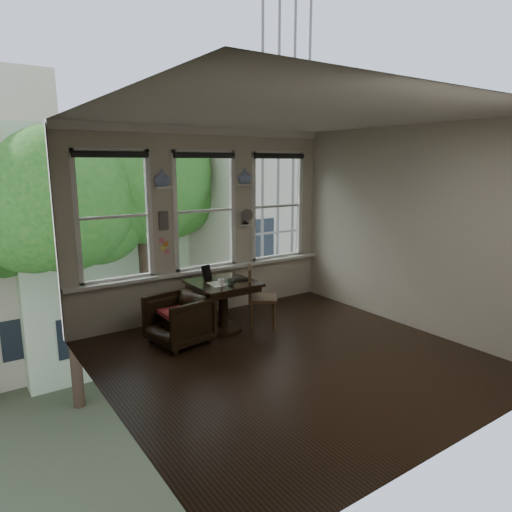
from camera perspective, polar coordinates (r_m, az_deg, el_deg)
ground at (r=5.99m, az=4.25°, el=-12.66°), size 4.50×4.50×0.00m
ceiling at (r=5.49m, az=4.74°, el=17.22°), size 4.50×4.50×0.00m
wall_back at (r=7.41m, az=-6.53°, el=4.09°), size 4.50×0.00×4.50m
wall_front at (r=4.09m, az=24.71°, el=-3.03°), size 4.50×0.00×4.50m
wall_left at (r=4.51m, az=-18.37°, el=-1.26°), size 0.00×4.50×4.50m
wall_right at (r=7.16m, az=18.66°, el=3.30°), size 0.00×4.50×4.50m
window_left at (r=6.83m, az=-17.39°, el=4.70°), size 1.10×0.12×1.90m
window_center at (r=7.39m, az=-6.56°, el=5.63°), size 1.10×0.12×1.90m
window_right at (r=8.17m, az=2.51°, el=6.26°), size 1.10×0.12×1.90m
shelf_left at (r=6.96m, az=-11.58°, el=8.41°), size 0.26×0.16×0.03m
shelf_right at (r=7.64m, az=-1.41°, el=8.90°), size 0.26×0.16×0.03m
intercom at (r=7.03m, az=-11.51°, el=4.35°), size 0.14×0.06×0.28m
sticky_notes at (r=7.08m, az=-11.41°, el=1.54°), size 0.16×0.01×0.24m
desk_fan at (r=7.67m, az=-1.31°, el=4.64°), size 0.20×0.20×0.24m
vase_left at (r=6.95m, az=-11.62°, el=9.56°), size 0.24×0.24×0.25m
vase_right at (r=7.63m, az=-1.42°, el=9.95°), size 0.24×0.24×0.25m
table at (r=6.79m, az=-4.12°, el=-6.29°), size 0.90×0.90×0.75m
armchair_left at (r=6.39m, az=-9.62°, el=-7.88°), size 0.86×0.85×0.69m
cushion_red at (r=6.36m, az=-9.66°, el=-6.98°), size 0.45×0.45×0.06m
side_chair_right at (r=6.90m, az=0.83°, el=-5.23°), size 0.58×0.58×0.92m
laptop at (r=6.72m, az=-2.19°, el=-3.02°), size 0.35×0.28×0.02m
mug at (r=6.48m, az=-4.40°, el=-3.31°), size 0.10×0.10×0.09m
drinking_glass at (r=6.44m, az=-3.16°, el=-3.39°), size 0.14×0.14×0.09m
tablet at (r=6.80m, az=-6.19°, el=-2.07°), size 0.17×0.12×0.22m
papers at (r=6.57m, az=-4.81°, el=-3.51°), size 0.23×0.31×0.00m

